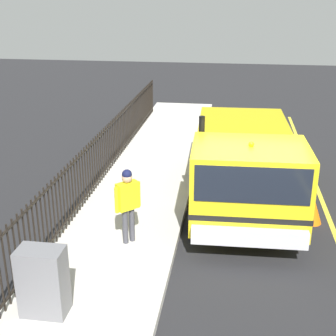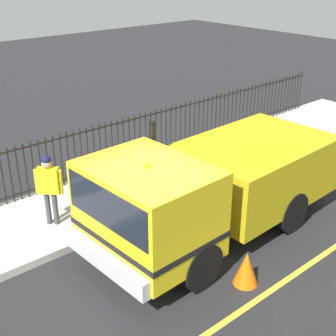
{
  "view_description": "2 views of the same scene",
  "coord_description": "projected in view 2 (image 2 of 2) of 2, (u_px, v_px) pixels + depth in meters",
  "views": [
    {
      "loc": [
        0.37,
        9.39,
        5.25
      ],
      "look_at": [
        1.82,
        -0.48,
        1.47
      ],
      "focal_mm": 49.52,
      "sensor_mm": 36.0,
      "label": 1
    },
    {
      "loc": [
        -6.14,
        4.73,
        5.75
      ],
      "look_at": [
        0.9,
        -1.32,
        1.5
      ],
      "focal_mm": 49.89,
      "sensor_mm": 36.0,
      "label": 2
    }
  ],
  "objects": [
    {
      "name": "worker_standing",
      "position": [
        49.0,
        183.0,
        10.21
      ],
      "size": [
        0.48,
        0.48,
        1.67
      ],
      "rotation": [
        0.0,
        0.0,
        -2.36
      ],
      "color": "yellow",
      "rests_on": "sidewalk_slab"
    },
    {
      "name": "sidewalk_slab",
      "position": [
        75.0,
        210.0,
        11.35
      ],
      "size": [
        2.72,
        25.61,
        0.18
      ],
      "primitive_type": "cube",
      "color": "beige",
      "rests_on": "ground"
    },
    {
      "name": "work_truck",
      "position": [
        206.0,
        187.0,
        9.92
      ],
      "size": [
        2.7,
        6.29,
        2.57
      ],
      "rotation": [
        0.0,
        0.0,
        0.04
      ],
      "color": "yellow",
      "rests_on": "ground"
    },
    {
      "name": "lane_marking",
      "position": [
        223.0,
        323.0,
        8.0
      ],
      "size": [
        0.12,
        23.04,
        0.01
      ],
      "primitive_type": "cube",
      "color": "yellow",
      "rests_on": "ground"
    },
    {
      "name": "traffic_cone",
      "position": [
        246.0,
        268.0,
        8.84
      ],
      "size": [
        0.48,
        0.48,
        0.69
      ],
      "primitive_type": "cone",
      "color": "orange",
      "rests_on": "ground"
    },
    {
      "name": "iron_fence",
      "position": [
        48.0,
        164.0,
        11.85
      ],
      "size": [
        0.04,
        21.8,
        1.45
      ],
      "color": "black",
      "rests_on": "sidewalk_slab"
    },
    {
      "name": "ground_plane",
      "position": [
        147.0,
        267.0,
        9.44
      ],
      "size": [
        56.33,
        56.33,
        0.0
      ],
      "primitive_type": "plane",
      "color": "#232326",
      "rests_on": "ground"
    }
  ]
}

